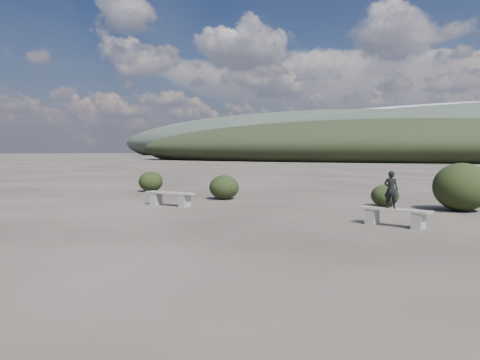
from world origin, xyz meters
The scene contains 8 objects.
ground centered at (0.00, 0.00, 0.00)m, with size 1200.00×1200.00×0.00m, color #29231F.
bench_left centered at (-4.40, 5.04, 0.29)m, with size 1.94×0.44×0.48m.
bench_right centered at (3.38, 4.37, 0.28)m, with size 1.85×0.71×0.45m.
seated_person centered at (3.28, 4.39, 0.93)m, with size 0.35×0.23×0.96m, color black.
shrub_a centered at (-4.00, 7.91, 0.48)m, with size 1.18×1.18×0.97m, color black.
shrub_c centered at (2.12, 8.66, 0.38)m, with size 0.95×0.95×0.76m, color black.
shrub_d centered at (4.51, 8.64, 0.77)m, with size 1.76×1.76×1.54m, color black.
shrub_f centered at (-8.94, 9.17, 0.48)m, with size 1.14×1.14×0.97m, color black.
Camera 1 is at (6.00, -7.70, 1.88)m, focal length 35.00 mm.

